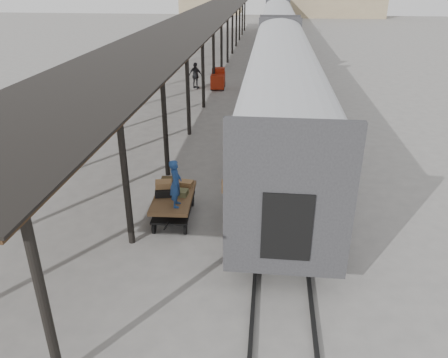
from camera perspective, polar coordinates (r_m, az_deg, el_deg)
ground at (r=15.19m, az=-4.84°, el=-4.34°), size 160.00×160.00×0.00m
train at (r=46.99m, az=7.05°, el=19.25°), size 3.45×76.01×4.01m
canopy at (r=37.60m, az=-3.47°, el=19.93°), size 4.90×64.30×4.15m
rails at (r=47.54m, az=6.89°, el=16.12°), size 1.54×150.00×0.12m
baggage_cart at (r=14.56m, az=-6.59°, el=-2.91°), size 1.37×2.46×0.86m
suitcase_stack at (r=14.67m, az=-6.96°, el=-1.01°), size 1.17×1.22×0.45m
luggage_tug at (r=31.88m, az=-0.78°, el=12.87°), size 1.01×1.60×1.38m
porter at (r=13.50m, az=-6.33°, el=-0.58°), size 0.41×0.59×1.55m
pedestrian at (r=31.91m, az=-3.71°, el=13.34°), size 1.16×0.82×1.83m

